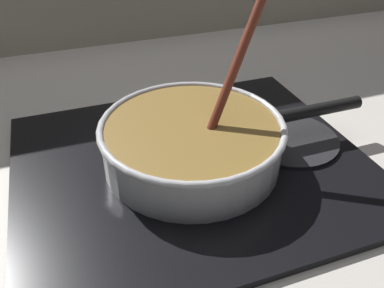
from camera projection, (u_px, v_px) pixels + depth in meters
The scene contains 5 objects.
ground at pixel (249, 257), 0.53m from camera, with size 2.40×1.60×0.04m, color beige.
hob_plate at pixel (192, 164), 0.65m from camera, with size 0.56×0.48×0.01m, color black.
burner_ring at pixel (192, 159), 0.65m from camera, with size 0.19×0.19×0.01m, color #592D0C.
spare_burner at pixel (290, 139), 0.70m from camera, with size 0.17×0.17×0.01m, color #262628.
cooking_pan at pixel (193, 141), 0.63m from camera, with size 0.46×0.29×0.26m.
Camera 1 is at (-0.19, -0.30, 0.41)m, focal length 37.28 mm.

